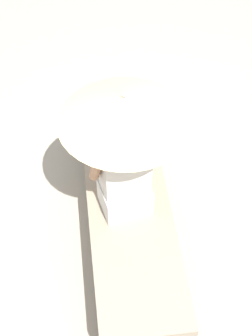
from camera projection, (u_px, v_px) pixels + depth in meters
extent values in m
plane|color=#9E9384|center=(127.00, 224.00, 4.00)|extent=(14.00, 14.00, 0.00)
cube|color=gray|center=(127.00, 209.00, 3.84)|extent=(2.23, 0.61, 0.42)
cube|color=beige|center=(125.00, 196.00, 3.52)|extent=(0.34, 0.39, 0.22)
cube|color=beige|center=(125.00, 164.00, 3.26)|extent=(0.26, 0.35, 0.48)
sphere|color=#9E7051|center=(125.00, 127.00, 3.00)|extent=(0.20, 0.20, 0.20)
cylinder|color=#9E7051|center=(96.00, 169.00, 3.20)|extent=(0.21, 0.11, 0.32)
cylinder|color=#9E7051|center=(153.00, 154.00, 3.28)|extent=(0.21, 0.11, 0.32)
cylinder|color=#B7B7BC|center=(125.00, 151.00, 3.31)|extent=(0.02, 0.02, 0.96)
cone|color=#DBBC7F|center=(125.00, 109.00, 3.02)|extent=(0.86, 0.86, 0.19)
sphere|color=#B7B7BC|center=(125.00, 95.00, 2.94)|extent=(0.03, 0.03, 0.03)
cube|color=#B2333D|center=(114.00, 112.00, 4.04)|extent=(0.28, 0.16, 0.30)
torus|color=#B2333D|center=(114.00, 97.00, 3.92)|extent=(0.21, 0.21, 0.01)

